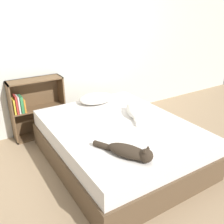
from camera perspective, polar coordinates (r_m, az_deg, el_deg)
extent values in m
plane|color=#997F60|center=(3.28, 1.40, -10.70)|extent=(8.00, 8.00, 0.00)
cube|color=silver|center=(3.96, -9.65, 14.56)|extent=(8.00, 0.06, 2.50)
cube|color=brown|center=(3.20, 1.42, -8.43)|extent=(1.57, 1.97, 0.31)
cube|color=silver|center=(3.07, 1.47, -4.39)|extent=(1.53, 1.91, 0.20)
ellipsoid|color=white|center=(3.66, -3.63, 3.13)|extent=(0.52, 0.38, 0.13)
ellipsoid|color=white|center=(3.23, 4.83, 0.20)|extent=(0.30, 0.40, 0.12)
sphere|color=white|center=(3.37, 4.33, 1.19)|extent=(0.12, 0.12, 0.12)
cone|color=white|center=(3.34, 3.82, 2.19)|extent=(0.04, 0.04, 0.03)
cone|color=white|center=(3.35, 4.90, 2.23)|extent=(0.04, 0.04, 0.03)
cylinder|color=white|center=(3.02, 5.70, -2.28)|extent=(0.12, 0.17, 0.05)
ellipsoid|color=#33281E|center=(2.39, 3.70, -8.94)|extent=(0.35, 0.46, 0.11)
sphere|color=#33281E|center=(2.32, 7.79, -9.88)|extent=(0.13, 0.13, 0.13)
cone|color=#33281E|center=(2.31, 8.24, -7.98)|extent=(0.04, 0.04, 0.03)
cone|color=#33281E|center=(2.25, 7.52, -8.83)|extent=(0.04, 0.04, 0.03)
cylinder|color=#33281E|center=(2.52, -2.24, -7.65)|extent=(0.14, 0.20, 0.06)
cube|color=brown|center=(3.75, -21.97, -0.31)|extent=(0.02, 0.26, 0.88)
cube|color=brown|center=(3.92, -11.37, 2.01)|extent=(0.02, 0.26, 0.88)
cube|color=brown|center=(4.00, -15.85, -4.79)|extent=(0.76, 0.26, 0.02)
cube|color=brown|center=(3.68, -17.32, 7.03)|extent=(0.76, 0.26, 0.02)
cube|color=brown|center=(3.82, -16.55, 0.88)|extent=(0.72, 0.26, 0.02)
cube|color=brown|center=(3.93, -17.06, 1.45)|extent=(0.76, 0.02, 0.88)
cube|color=gold|center=(3.68, -21.57, 1.24)|extent=(0.02, 0.16, 0.21)
cube|color=#B7332D|center=(3.68, -21.11, 1.67)|extent=(0.02, 0.16, 0.26)
cube|color=beige|center=(3.68, -20.66, 1.67)|extent=(0.02, 0.16, 0.24)
cube|color=#337F47|center=(3.69, -20.06, 1.75)|extent=(0.04, 0.16, 0.24)
cube|color=orange|center=(3.70, -19.52, 1.50)|extent=(0.02, 0.16, 0.19)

